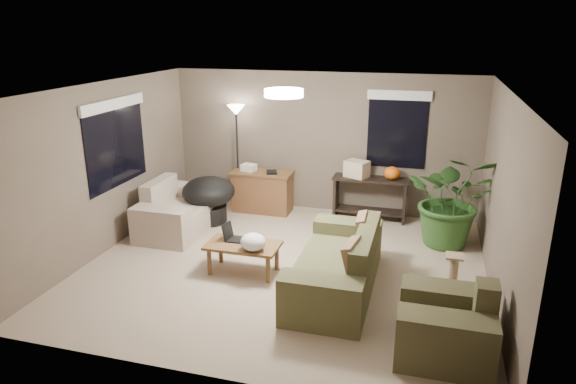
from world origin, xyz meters
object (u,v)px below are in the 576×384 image
(main_sofa, at_px, (339,268))
(cat_scratching_post, at_px, (453,275))
(loveseat, at_px, (177,213))
(coffee_table, at_px, (243,248))
(console_table, at_px, (370,195))
(papasan_chair, at_px, (209,196))
(floor_lamp, at_px, (236,122))
(desk, at_px, (262,191))
(armchair, at_px, (446,327))
(houseplant, at_px, (451,209))

(main_sofa, height_order, cat_scratching_post, main_sofa)
(loveseat, height_order, coffee_table, loveseat)
(main_sofa, bearing_deg, console_table, 88.56)
(papasan_chair, relative_size, floor_lamp, 0.57)
(floor_lamp, distance_m, cat_scratching_post, 4.64)
(main_sofa, bearing_deg, loveseat, 156.61)
(main_sofa, xyz_separation_m, coffee_table, (-1.35, 0.12, 0.06))
(loveseat, bearing_deg, papasan_chair, 54.13)
(papasan_chair, height_order, cat_scratching_post, papasan_chair)
(floor_lamp, bearing_deg, desk, -13.33)
(loveseat, height_order, desk, loveseat)
(armchair, height_order, cat_scratching_post, armchair)
(loveseat, bearing_deg, floor_lamp, 67.58)
(coffee_table, xyz_separation_m, houseplant, (2.75, 1.74, 0.22))
(loveseat, xyz_separation_m, papasan_chair, (0.35, 0.49, 0.17))
(main_sofa, distance_m, desk, 3.14)
(main_sofa, xyz_separation_m, papasan_chair, (-2.59, 1.76, 0.17))
(floor_lamp, xyz_separation_m, houseplant, (3.77, -0.78, -1.02))
(houseplant, bearing_deg, cat_scratching_post, -89.45)
(desk, distance_m, cat_scratching_post, 3.94)
(loveseat, height_order, papasan_chair, loveseat)
(loveseat, distance_m, armchair, 4.84)
(armchair, distance_m, cat_scratching_post, 1.39)
(main_sofa, height_order, papasan_chair, main_sofa)
(houseplant, bearing_deg, main_sofa, -126.92)
(console_table, bearing_deg, floor_lamp, -179.65)
(armchair, height_order, coffee_table, armchair)
(armchair, relative_size, houseplant, 0.67)
(cat_scratching_post, bearing_deg, houseplant, 90.55)
(floor_lamp, relative_size, cat_scratching_post, 3.82)
(loveseat, relative_size, papasan_chair, 1.48)
(houseplant, bearing_deg, coffee_table, -147.67)
(armchair, bearing_deg, cat_scratching_post, 85.70)
(main_sofa, distance_m, loveseat, 3.20)
(papasan_chair, distance_m, cat_scratching_post, 4.25)
(coffee_table, distance_m, desk, 2.45)
(desk, height_order, papasan_chair, papasan_chair)
(floor_lamp, bearing_deg, papasan_chair, -103.45)
(console_table, xyz_separation_m, floor_lamp, (-2.44, -0.02, 1.16))
(main_sofa, bearing_deg, houseplant, 53.08)
(papasan_chair, xyz_separation_m, cat_scratching_post, (4.00, -1.42, -0.25))
(loveseat, distance_m, floor_lamp, 1.97)
(cat_scratching_post, bearing_deg, console_table, 120.21)
(coffee_table, distance_m, papasan_chair, 2.06)
(armchair, height_order, console_table, armchair)
(coffee_table, distance_m, floor_lamp, 2.99)
(armchair, relative_size, desk, 0.91)
(armchair, xyz_separation_m, houseplant, (0.09, 2.90, 0.28))
(loveseat, distance_m, papasan_chair, 0.63)
(desk, bearing_deg, armchair, -48.19)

